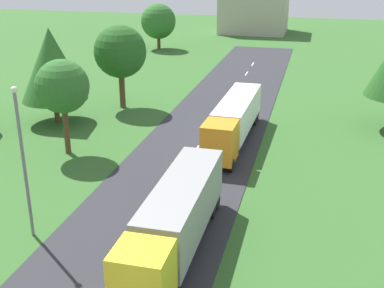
{
  "coord_description": "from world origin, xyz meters",
  "views": [
    {
      "loc": [
        8.94,
        8.38,
        15.17
      ],
      "look_at": [
        0.03,
        43.58,
        1.15
      ],
      "focal_mm": 46.1,
      "sensor_mm": 36.0,
      "label": 1
    }
  ],
  "objects_px": {
    "truck_third": "(234,119)",
    "distant_building": "(254,8)",
    "tree_birch": "(158,21)",
    "tree_elm": "(120,52)",
    "lamppost_second": "(23,157)",
    "truck_second": "(176,218)",
    "tree_oak": "(62,87)",
    "tree_pine": "(52,64)"
  },
  "relations": [
    {
      "from": "truck_third",
      "to": "tree_elm",
      "type": "height_order",
      "value": "tree_elm"
    },
    {
      "from": "tree_oak",
      "to": "tree_elm",
      "type": "relative_size",
      "value": 0.9
    },
    {
      "from": "tree_elm",
      "to": "distant_building",
      "type": "xyz_separation_m",
      "value": [
        6.27,
        57.18,
        -1.03
      ]
    },
    {
      "from": "truck_second",
      "to": "truck_third",
      "type": "bearing_deg",
      "value": 89.76
    },
    {
      "from": "tree_birch",
      "to": "tree_elm",
      "type": "xyz_separation_m",
      "value": [
        6.84,
        -33.8,
        1.24
      ]
    },
    {
      "from": "lamppost_second",
      "to": "distant_building",
      "type": "height_order",
      "value": "distant_building"
    },
    {
      "from": "lamppost_second",
      "to": "distant_building",
      "type": "bearing_deg",
      "value": 88.72
    },
    {
      "from": "truck_second",
      "to": "tree_oak",
      "type": "height_order",
      "value": "tree_oak"
    },
    {
      "from": "truck_second",
      "to": "lamppost_second",
      "type": "distance_m",
      "value": 9.01
    },
    {
      "from": "lamppost_second",
      "to": "distant_building",
      "type": "relative_size",
      "value": 0.67
    },
    {
      "from": "tree_oak",
      "to": "distant_building",
      "type": "distance_m",
      "value": 70.57
    },
    {
      "from": "tree_elm",
      "to": "tree_oak",
      "type": "bearing_deg",
      "value": -87.98
    },
    {
      "from": "tree_pine",
      "to": "truck_second",
      "type": "bearing_deg",
      "value": -47.4
    },
    {
      "from": "truck_second",
      "to": "tree_birch",
      "type": "xyz_separation_m",
      "value": [
        -19.86,
        58.78,
        2.44
      ]
    },
    {
      "from": "lamppost_second",
      "to": "distant_building",
      "type": "xyz_separation_m",
      "value": [
        1.84,
        82.32,
        -0.05
      ]
    },
    {
      "from": "truck_third",
      "to": "distant_building",
      "type": "distance_m",
      "value": 64.9
    },
    {
      "from": "truck_third",
      "to": "lamppost_second",
      "type": "relative_size",
      "value": 1.59
    },
    {
      "from": "truck_second",
      "to": "tree_birch",
      "type": "distance_m",
      "value": 62.1
    },
    {
      "from": "tree_birch",
      "to": "truck_third",
      "type": "bearing_deg",
      "value": -64.12
    },
    {
      "from": "tree_oak",
      "to": "tree_pine",
      "type": "xyz_separation_m",
      "value": [
        -4.81,
        7.05,
        0.07
      ]
    },
    {
      "from": "lamppost_second",
      "to": "distant_building",
      "type": "distance_m",
      "value": 82.34
    },
    {
      "from": "tree_oak",
      "to": "truck_second",
      "type": "bearing_deg",
      "value": -43.3
    },
    {
      "from": "distant_building",
      "to": "tree_oak",
      "type": "bearing_deg",
      "value": -94.72
    },
    {
      "from": "tree_birch",
      "to": "tree_elm",
      "type": "distance_m",
      "value": 34.5
    },
    {
      "from": "truck_third",
      "to": "tree_oak",
      "type": "relative_size",
      "value": 1.83
    },
    {
      "from": "truck_third",
      "to": "distant_building",
      "type": "bearing_deg",
      "value": 96.05
    },
    {
      "from": "truck_second",
      "to": "truck_third",
      "type": "distance_m",
      "value": 17.68
    },
    {
      "from": "truck_third",
      "to": "tree_birch",
      "type": "xyz_separation_m",
      "value": [
        -19.94,
        41.1,
        2.54
      ]
    },
    {
      "from": "truck_second",
      "to": "tree_pine",
      "type": "height_order",
      "value": "tree_pine"
    },
    {
      "from": "tree_pine",
      "to": "distant_building",
      "type": "height_order",
      "value": "distant_building"
    },
    {
      "from": "tree_pine",
      "to": "distant_building",
      "type": "bearing_deg",
      "value": 80.48
    },
    {
      "from": "truck_third",
      "to": "tree_pine",
      "type": "relative_size",
      "value": 1.56
    },
    {
      "from": "tree_elm",
      "to": "truck_second",
      "type": "bearing_deg",
      "value": -62.47
    },
    {
      "from": "truck_third",
      "to": "lamppost_second",
      "type": "xyz_separation_m",
      "value": [
        -8.67,
        -17.84,
        2.81
      ]
    },
    {
      "from": "tree_pine",
      "to": "tree_elm",
      "type": "distance_m",
      "value": 7.5
    },
    {
      "from": "distant_building",
      "to": "truck_second",
      "type": "bearing_deg",
      "value": -85.3
    },
    {
      "from": "truck_third",
      "to": "tree_elm",
      "type": "bearing_deg",
      "value": 150.85
    },
    {
      "from": "tree_oak",
      "to": "tree_birch",
      "type": "bearing_deg",
      "value": 98.84
    },
    {
      "from": "truck_second",
      "to": "distant_building",
      "type": "height_order",
      "value": "distant_building"
    },
    {
      "from": "truck_second",
      "to": "tree_oak",
      "type": "xyz_separation_m",
      "value": [
        -12.56,
        11.83,
        3.34
      ]
    },
    {
      "from": "lamppost_second",
      "to": "tree_birch",
      "type": "bearing_deg",
      "value": 100.82
    },
    {
      "from": "truck_second",
      "to": "lamppost_second",
      "type": "relative_size",
      "value": 1.45
    }
  ]
}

